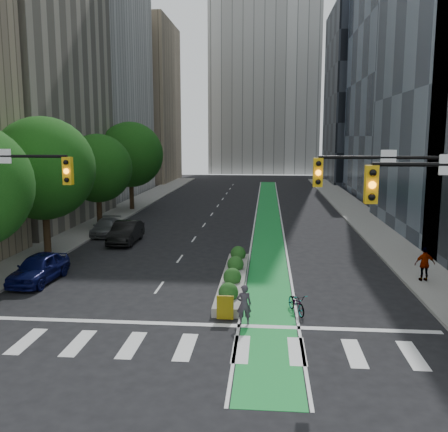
% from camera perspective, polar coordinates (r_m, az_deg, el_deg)
% --- Properties ---
extents(ground, '(160.00, 160.00, 0.00)m').
position_cam_1_polar(ground, '(19.63, -3.92, -13.55)').
color(ground, black).
rests_on(ground, ground).
extents(sidewalk_left, '(3.60, 90.00, 0.15)m').
position_cam_1_polar(sidewalk_left, '(45.94, -13.72, -0.52)').
color(sidewalk_left, gray).
rests_on(sidewalk_left, ground).
extents(sidewalk_right, '(3.60, 90.00, 0.15)m').
position_cam_1_polar(sidewalk_right, '(44.45, 16.49, -0.96)').
color(sidewalk_right, gray).
rests_on(sidewalk_right, ground).
extents(bike_lane_paint, '(2.20, 70.00, 0.01)m').
position_cam_1_polar(bike_lane_paint, '(48.48, 5.06, 0.12)').
color(bike_lane_paint, green).
rests_on(bike_lane_paint, ground).
extents(building_lt_mid, '(14.00, 22.00, 48.00)m').
position_cam_1_polar(building_lt_mid, '(69.25, -16.65, 22.49)').
color(building_lt_mid, silver).
rests_on(building_lt_mid, ground).
extents(building_tan_far, '(14.00, 16.00, 26.00)m').
position_cam_1_polar(building_tan_far, '(87.12, -10.52, 12.55)').
color(building_tan_far, tan).
rests_on(building_tan_far, ground).
extents(building_glass_far, '(14.00, 24.00, 42.00)m').
position_cam_1_polar(building_glass_far, '(66.82, 22.00, 20.09)').
color(building_glass_far, '#19212D').
rests_on(building_glass_far, ground).
extents(building_dark_end, '(14.00, 18.00, 28.00)m').
position_cam_1_polar(building_dark_end, '(87.82, 16.64, 12.95)').
color(building_dark_end, black).
rests_on(building_dark_end, ground).
extents(building_distant, '(22.00, 16.00, 70.00)m').
position_cam_1_polar(building_distant, '(111.33, 4.76, 23.35)').
color(building_distant, silver).
rests_on(building_distant, ground).
extents(tree_mid, '(6.40, 6.40, 8.78)m').
position_cam_1_polar(tree_mid, '(33.01, -19.96, 5.12)').
color(tree_mid, black).
rests_on(tree_mid, ground).
extents(tree_midfar, '(5.60, 5.60, 7.76)m').
position_cam_1_polar(tree_midfar, '(42.31, -14.23, 5.30)').
color(tree_midfar, black).
rests_on(tree_midfar, ground).
extents(tree_far, '(6.60, 6.60, 9.00)m').
position_cam_1_polar(tree_far, '(51.81, -10.64, 6.90)').
color(tree_far, black).
rests_on(tree_far, ground).
extents(signal_right, '(5.82, 0.51, 7.20)m').
position_cam_1_polar(signal_right, '(19.45, 22.29, 0.30)').
color(signal_right, black).
rests_on(signal_right, ground).
extents(median_planter, '(1.20, 10.26, 1.10)m').
position_cam_1_polar(median_planter, '(26.00, 1.11, -6.93)').
color(median_planter, gray).
rests_on(median_planter, ground).
extents(bicycle, '(1.11, 1.79, 0.89)m').
position_cam_1_polar(bicycle, '(22.04, 8.30, -9.82)').
color(bicycle, gray).
rests_on(bicycle, ground).
extents(cyclist, '(0.66, 0.49, 1.66)m').
position_cam_1_polar(cyclist, '(20.47, 2.31, -10.07)').
color(cyclist, '#38323C').
rests_on(cyclist, ground).
extents(parked_car_left_near, '(1.95, 4.50, 1.51)m').
position_cam_1_polar(parked_car_left_near, '(27.85, -20.40, -5.60)').
color(parked_car_left_near, '#0C1049').
rests_on(parked_car_left_near, ground).
extents(parked_car_left_mid, '(1.68, 4.70, 1.54)m').
position_cam_1_polar(parked_car_left_mid, '(36.26, -11.16, -1.85)').
color(parked_car_left_mid, black).
rests_on(parked_car_left_mid, ground).
extents(parked_car_left_far, '(2.06, 4.40, 1.24)m').
position_cam_1_polar(parked_car_left_far, '(39.54, -13.34, -1.24)').
color(parked_car_left_far, '#5C5E61').
rests_on(parked_car_left_far, ground).
extents(pedestrian_far, '(1.08, 0.53, 1.78)m').
position_cam_1_polar(pedestrian_far, '(27.79, 21.97, -5.12)').
color(pedestrian_far, gray).
rests_on(pedestrian_far, sidewalk_right).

